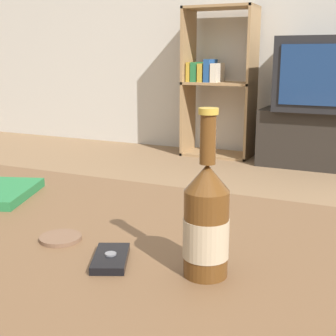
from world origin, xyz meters
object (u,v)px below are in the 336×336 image
(cell_phone, at_px, (111,258))
(television, at_px, (323,74))
(bookshelf, at_px, (216,81))
(tv_stand, at_px, (318,138))
(beer_bottle, at_px, (206,222))

(cell_phone, bearing_deg, television, 65.69)
(bookshelf, relative_size, cell_phone, 9.26)
(television, height_order, cell_phone, television)
(television, relative_size, cell_phone, 4.80)
(tv_stand, height_order, bookshelf, bookshelf)
(tv_stand, relative_size, bookshelf, 0.71)
(bookshelf, height_order, cell_phone, bookshelf)
(tv_stand, xyz_separation_m, beer_bottle, (0.17, -2.84, 0.32))
(tv_stand, bearing_deg, beer_bottle, -86.53)
(beer_bottle, xyz_separation_m, cell_phone, (-0.17, -0.03, -0.09))
(beer_bottle, bearing_deg, cell_phone, -171.67)
(bookshelf, relative_size, beer_bottle, 4.13)
(television, distance_m, beer_bottle, 2.85)
(bookshelf, xyz_separation_m, beer_bottle, (0.99, -2.90, -0.07))
(beer_bottle, distance_m, cell_phone, 0.19)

